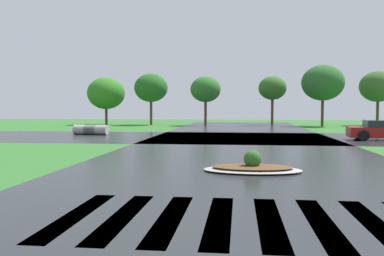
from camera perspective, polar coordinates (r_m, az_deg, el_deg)
asphalt_roadway at (r=13.82m, az=6.87°, el=-5.55°), size 11.71×80.00×0.01m
asphalt_cross_road at (r=27.35m, az=6.69°, el=-1.32°), size 90.00×10.54×0.01m
crosswalk_stripes at (r=7.73m, az=7.18°, el=-12.40°), size 6.75×3.52×0.01m
median_island at (r=13.25m, az=8.30°, el=-5.35°), size 3.09×1.71×0.68m
drainage_pipe_stack at (r=30.77m, az=-13.70°, el=-0.24°), size 2.58×0.94×0.72m
background_treeline at (r=44.76m, az=6.25°, el=5.48°), size 33.27×6.33×6.26m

